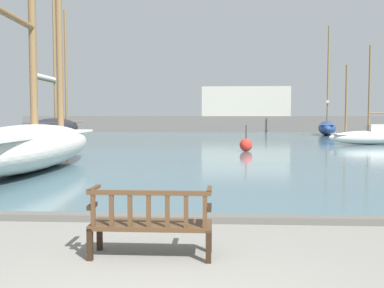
# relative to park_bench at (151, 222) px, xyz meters

# --- Properties ---
(harbor_water) EXTENTS (100.00, 80.00, 0.08)m
(harbor_water) POSITION_rel_park_bench_xyz_m (0.21, 42.09, -0.43)
(harbor_water) COLOR #476670
(harbor_water) RESTS_ON ground
(quay_edge_kerb) EXTENTS (40.00, 0.30, 0.12)m
(quay_edge_kerb) POSITION_rel_park_bench_xyz_m (0.21, 1.94, -0.41)
(quay_edge_kerb) COLOR #5B5954
(quay_edge_kerb) RESTS_ON ground
(park_bench) EXTENTS (1.60, 0.53, 0.92)m
(park_bench) POSITION_rel_park_bench_xyz_m (0.00, 0.00, 0.00)
(park_bench) COLOR black
(park_bench) RESTS_ON ground
(sailboat_mid_port) EXTENTS (5.83, 2.14, 6.48)m
(sailboat_mid_port) POSITION_rel_park_bench_xyz_m (11.09, 23.22, 0.19)
(sailboat_mid_port) COLOR silver
(sailboat_mid_port) RESTS_ON harbor_water
(sailboat_outer_port) EXTENTS (3.00, 10.47, 14.74)m
(sailboat_outer_port) POSITION_rel_park_bench_xyz_m (-5.38, 8.66, 0.71)
(sailboat_outer_port) COLOR silver
(sailboat_outer_port) RESTS_ON harbor_water
(sailboat_mid_starboard) EXTENTS (2.35, 12.19, 14.28)m
(sailboat_mid_starboard) POSITION_rel_park_bench_xyz_m (-12.77, 30.10, 0.73)
(sailboat_mid_starboard) COLOR black
(sailboat_mid_starboard) RESTS_ON harbor_water
(sailboat_nearest_starboard) EXTENTS (3.58, 7.90, 10.97)m
(sailboat_nearest_starboard) POSITION_rel_park_bench_xyz_m (12.20, 38.53, 0.45)
(sailboat_nearest_starboard) COLOR navy
(sailboat_nearest_starboard) RESTS_ON harbor_water
(channel_buoy) EXTENTS (0.67, 0.67, 1.37)m
(channel_buoy) POSITION_rel_park_bench_xyz_m (2.46, 16.86, -0.05)
(channel_buoy) COLOR red
(channel_buoy) RESTS_ON harbor_water
(far_breakwater) EXTENTS (45.71, 2.40, 5.54)m
(far_breakwater) POSITION_rel_park_bench_xyz_m (1.28, 46.48, 1.23)
(far_breakwater) COLOR #66605B
(far_breakwater) RESTS_ON ground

